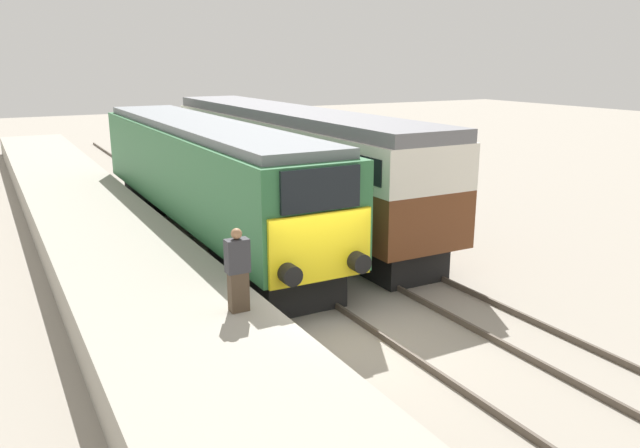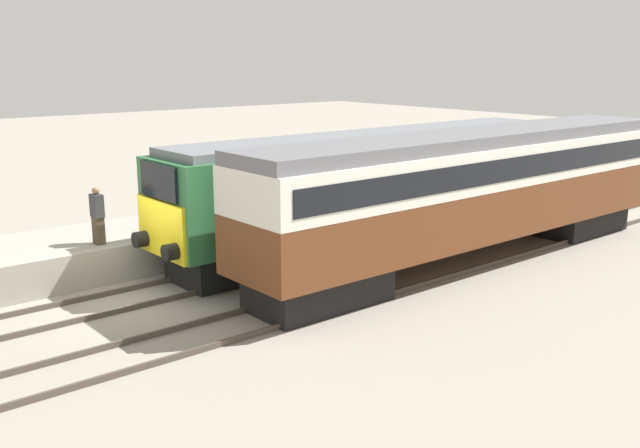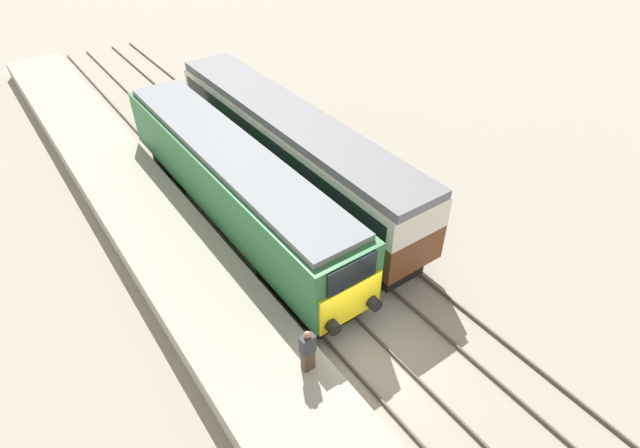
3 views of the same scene
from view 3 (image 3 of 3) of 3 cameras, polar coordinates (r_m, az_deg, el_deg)
The scene contains 7 objects.
ground_plane at distance 17.08m, azimuth 5.60°, elevation -15.09°, with size 120.00×120.00×0.00m, color gray.
platform_left at distance 20.52m, azimuth -16.28°, elevation -3.37°, with size 3.50×50.00×1.04m.
rails_near_track at distance 19.68m, azimuth -3.84°, elevation -5.46°, with size 1.51×60.00×0.14m.
rails_far_track at distance 21.17m, azimuth 3.92°, elevation -1.74°, with size 1.50×60.00×0.14m.
locomotive at distance 21.21m, azimuth -9.98°, elevation 4.82°, with size 2.70×16.32×3.79m.
passenger_carriage at distance 22.99m, azimuth -3.37°, elevation 9.02°, with size 2.75×16.56×4.04m.
person_on_platform at distance 14.87m, azimuth -1.41°, elevation -14.28°, with size 0.44×0.26×1.63m.
Camera 3 is at (-7.22, -7.27, 13.66)m, focal length 28.00 mm.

